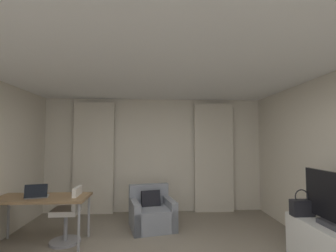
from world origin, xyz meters
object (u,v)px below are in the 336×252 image
(tv_flatscreen, at_px, (332,201))
(handbag_primary, at_px, (302,207))
(armchair, at_px, (152,213))
(desk, at_px, (42,201))
(desk_chair, at_px, (68,218))
(tv_console, at_px, (332,250))
(laptop, at_px, (37,195))

(tv_flatscreen, distance_m, handbag_primary, 0.50)
(handbag_primary, bearing_deg, armchair, 148.72)
(desk, bearing_deg, desk_chair, 6.68)
(tv_console, bearing_deg, armchair, 142.78)
(desk, distance_m, tv_console, 4.13)
(armchair, bearing_deg, tv_console, -37.22)
(armchair, distance_m, tv_flatscreen, 2.90)
(tv_flatscreen, bearing_deg, desk, 164.61)
(laptop, relative_size, tv_flatscreen, 0.39)
(laptop, height_order, tv_flatscreen, tv_flatscreen)
(armchair, xyz_separation_m, tv_console, (2.24, -1.70, 0.03))
(desk, height_order, tv_flatscreen, tv_flatscreen)
(tv_console, height_order, tv_flatscreen, tv_flatscreen)
(desk_chair, distance_m, laptop, 0.61)
(desk_chair, xyz_separation_m, tv_flatscreen, (3.57, -1.14, 0.50))
(armchair, bearing_deg, handbag_primary, -31.28)
(laptop, distance_m, handbag_primary, 3.96)
(desk_chair, height_order, tv_flatscreen, tv_flatscreen)
(desk, bearing_deg, laptop, -134.87)
(armchair, relative_size, handbag_primary, 2.53)
(laptop, height_order, handbag_primary, laptop)
(tv_flatscreen, bearing_deg, tv_console, 90.00)
(armchair, xyz_separation_m, tv_flatscreen, (2.24, -1.74, 0.63))
(tv_console, bearing_deg, desk, 165.08)
(desk_chair, relative_size, tv_flatscreen, 0.92)
(desk_chair, distance_m, handbag_primary, 3.54)
(armchair, bearing_deg, tv_flatscreen, -37.79)
(desk_chair, height_order, handbag_primary, handbag_primary)
(desk_chair, height_order, tv_console, desk_chair)
(armchair, distance_m, desk, 1.89)
(handbag_primary, bearing_deg, laptop, 171.40)
(tv_console, bearing_deg, laptop, 166.04)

